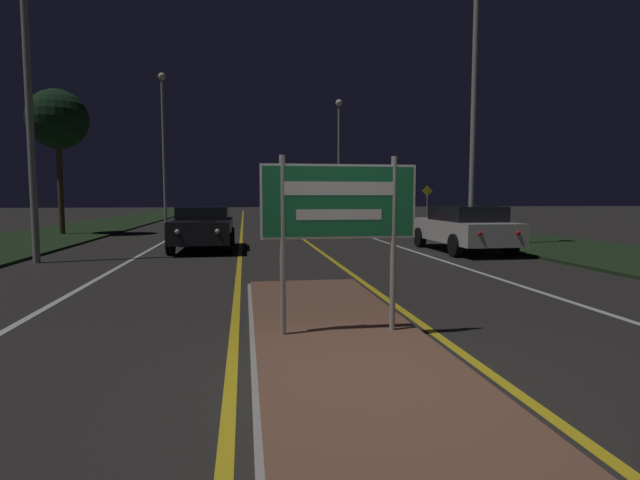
{
  "coord_description": "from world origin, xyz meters",
  "views": [
    {
      "loc": [
        -1.11,
        -4.27,
        1.73
      ],
      "look_at": [
        0.0,
        3.05,
        1.09
      ],
      "focal_mm": 28.0,
      "sensor_mm": 36.0,
      "label": 1
    }
  ],
  "objects": [
    {
      "name": "ground_plane",
      "position": [
        0.0,
        0.0,
        0.0
      ],
      "size": [
        160.0,
        160.0,
        0.0
      ],
      "primitive_type": "plane",
      "color": "#282623"
    },
    {
      "name": "median_island",
      "position": [
        0.0,
        1.55,
        0.04
      ],
      "size": [
        2.14,
        7.68,
        0.1
      ],
      "color": "#999993",
      "rests_on": "ground_plane"
    },
    {
      "name": "verge_left",
      "position": [
        -9.5,
        20.0,
        0.04
      ],
      "size": [
        5.0,
        100.0,
        0.08
      ],
      "color": "#1E3319",
      "rests_on": "ground_plane"
    },
    {
      "name": "verge_right",
      "position": [
        9.5,
        20.0,
        0.04
      ],
      "size": [
        5.0,
        100.0,
        0.08
      ],
      "color": "#1E3319",
      "rests_on": "ground_plane"
    },
    {
      "name": "centre_line_yellow_left",
      "position": [
        -1.26,
        25.0,
        0.0
      ],
      "size": [
        0.12,
        70.0,
        0.01
      ],
      "color": "gold",
      "rests_on": "ground_plane"
    },
    {
      "name": "centre_line_yellow_right",
      "position": [
        1.26,
        25.0,
        0.0
      ],
      "size": [
        0.12,
        70.0,
        0.01
      ],
      "color": "gold",
      "rests_on": "ground_plane"
    },
    {
      "name": "lane_line_white_left",
      "position": [
        -4.2,
        25.0,
        0.0
      ],
      "size": [
        0.12,
        70.0,
        0.01
      ],
      "color": "silver",
      "rests_on": "ground_plane"
    },
    {
      "name": "lane_line_white_right",
      "position": [
        4.2,
        25.0,
        0.0
      ],
      "size": [
        0.12,
        70.0,
        0.01
      ],
      "color": "silver",
      "rests_on": "ground_plane"
    },
    {
      "name": "edge_line_white_left",
      "position": [
        -7.2,
        25.0,
        0.0
      ],
      "size": [
        0.1,
        70.0,
        0.01
      ],
      "color": "silver",
      "rests_on": "ground_plane"
    },
    {
      "name": "edge_line_white_right",
      "position": [
        7.2,
        25.0,
        0.0
      ],
      "size": [
        0.1,
        70.0,
        0.01
      ],
      "color": "silver",
      "rests_on": "ground_plane"
    },
    {
      "name": "highway_sign",
      "position": [
        0.0,
        1.55,
        1.58
      ],
      "size": [
        1.87,
        0.07,
        2.12
      ],
      "color": "#9E9E99",
      "rests_on": "median_island"
    },
    {
      "name": "streetlight_left_near",
      "position": [
        -6.52,
        9.69,
        6.6
      ],
      "size": [
        0.57,
        0.57,
        9.93
      ],
      "color": "#9E9E99",
      "rests_on": "ground_plane"
    },
    {
      "name": "streetlight_left_far",
      "position": [
        -6.17,
        29.18,
        5.77
      ],
      "size": [
        0.46,
        0.46,
        9.56
      ],
      "color": "#9E9E99",
      "rests_on": "ground_plane"
    },
    {
      "name": "streetlight_right_near",
      "position": [
        6.51,
        11.71,
        5.98
      ],
      "size": [
        0.55,
        0.55,
        9.09
      ],
      "color": "#9E9E99",
      "rests_on": "ground_plane"
    },
    {
      "name": "streetlight_right_far",
      "position": [
        6.55,
        36.01,
        6.27
      ],
      "size": [
        0.55,
        0.55,
        9.55
      ],
      "color": "#9E9E99",
      "rests_on": "ground_plane"
    },
    {
      "name": "car_receding_0",
      "position": [
        5.74,
        10.64,
        0.77
      ],
      "size": [
        1.93,
        4.77,
        1.44
      ],
      "color": "silver",
      "rests_on": "ground_plane"
    },
    {
      "name": "car_receding_1",
      "position": [
        2.75,
        19.38,
        0.75
      ],
      "size": [
        2.04,
        4.37,
        1.37
      ],
      "color": "maroon",
      "rests_on": "ground_plane"
    },
    {
      "name": "car_receding_2",
      "position": [
        5.82,
        32.55,
        0.75
      ],
      "size": [
        1.96,
        4.06,
        1.42
      ],
      "color": "#4C514C",
      "rests_on": "ground_plane"
    },
    {
      "name": "car_approaching_0",
      "position": [
        -2.44,
        12.35,
        0.76
      ],
      "size": [
        1.94,
        4.25,
        1.41
      ],
      "color": "black",
      "rests_on": "ground_plane"
    },
    {
      "name": "warning_sign",
      "position": [
        8.74,
        21.74,
        1.45
      ],
      "size": [
        0.6,
        0.06,
        2.27
      ],
      "color": "#9E9E99",
      "rests_on": "verge_right"
    },
    {
      "name": "roadside_palm_left",
      "position": [
        -9.17,
        19.42,
        5.09
      ],
      "size": [
        2.59,
        2.59,
        6.34
      ],
      "color": "#4C3823",
      "rests_on": "verge_left"
    }
  ]
}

